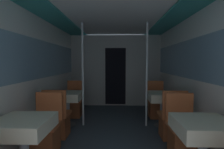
{
  "coord_description": "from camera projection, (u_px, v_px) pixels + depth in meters",
  "views": [
    {
      "loc": [
        0.06,
        -1.31,
        1.37
      ],
      "look_at": [
        -0.06,
        2.7,
        1.09
      ],
      "focal_mm": 28.0,
      "sensor_mm": 36.0,
      "label": 1
    }
  ],
  "objects": [
    {
      "name": "bulkhead_far",
      "position": [
        115.0,
        71.0,
        5.5
      ],
      "size": [
        2.78,
        0.09,
        2.21
      ],
      "color": "#A8A8A3",
      "rests_on": "ground_plane"
    },
    {
      "name": "ceiling_panel",
      "position": [
        114.0,
        12.0,
        3.04
      ],
      "size": [
        2.84,
        6.39,
        0.07
      ],
      "color": "white",
      "rests_on": "wall_left"
    },
    {
      "name": "chair_right_far_1",
      "position": [
        156.0,
        106.0,
        4.35
      ],
      "size": [
        0.42,
        0.42,
        0.89
      ],
      "rotation": [
        0.0,
        0.0,
        3.14
      ],
      "color": "brown",
      "rests_on": "ground_plane"
    },
    {
      "name": "wall_right",
      "position": [
        194.0,
        75.0,
        3.07
      ],
      "size": [
        0.05,
        6.39,
        2.21
      ],
      "color": "silver",
      "rests_on": "ground_plane"
    },
    {
      "name": "dining_table_right_0",
      "position": [
        203.0,
        131.0,
        1.96
      ],
      "size": [
        0.62,
        0.62,
        0.72
      ],
      "color": "#4C4C51",
      "rests_on": "ground_plane"
    },
    {
      "name": "support_pole_right_1",
      "position": [
        147.0,
        75.0,
        3.7
      ],
      "size": [
        0.04,
        0.04,
        2.21
      ],
      "color": "silver",
      "rests_on": "ground_plane"
    },
    {
      "name": "wall_left",
      "position": [
        36.0,
        74.0,
        3.16
      ],
      "size": [
        0.05,
        6.39,
        2.21
      ],
      "color": "silver",
      "rests_on": "ground_plane"
    },
    {
      "name": "dining_table_left_1",
      "position": [
        67.0,
        98.0,
        3.78
      ],
      "size": [
        0.62,
        0.62,
        0.72
      ],
      "color": "#4C4C51",
      "rests_on": "ground_plane"
    },
    {
      "name": "chair_left_far_0",
      "position": [
        46.0,
        134.0,
        2.66
      ],
      "size": [
        0.42,
        0.42,
        0.89
      ],
      "rotation": [
        0.0,
        0.0,
        3.14
      ],
      "color": "brown",
      "rests_on": "ground_plane"
    },
    {
      "name": "chair_right_far_0",
      "position": [
        183.0,
        136.0,
        2.59
      ],
      "size": [
        0.42,
        0.42,
        0.89
      ],
      "rotation": [
        0.0,
        0.0,
        3.14
      ],
      "color": "brown",
      "rests_on": "ground_plane"
    },
    {
      "name": "dining_table_right_1",
      "position": [
        163.0,
        98.0,
        3.72
      ],
      "size": [
        0.62,
        0.62,
        0.72
      ],
      "color": "#4C4C51",
      "rests_on": "ground_plane"
    },
    {
      "name": "dining_table_left_0",
      "position": [
        23.0,
        129.0,
        2.03
      ],
      "size": [
        0.62,
        0.62,
        0.72
      ],
      "color": "#4C4C51",
      "rests_on": "ground_plane"
    },
    {
      "name": "chair_right_near_1",
      "position": [
        171.0,
        123.0,
        3.14
      ],
      "size": [
        0.42,
        0.42,
        0.89
      ],
      "color": "brown",
      "rests_on": "ground_plane"
    },
    {
      "name": "chair_left_near_1",
      "position": [
        58.0,
        122.0,
        3.2
      ],
      "size": [
        0.42,
        0.42,
        0.89
      ],
      "color": "brown",
      "rests_on": "ground_plane"
    },
    {
      "name": "chair_left_far_1",
      "position": [
        74.0,
        105.0,
        4.41
      ],
      "size": [
        0.42,
        0.42,
        0.89
      ],
      "rotation": [
        0.0,
        0.0,
        3.14
      ],
      "color": "brown",
      "rests_on": "ground_plane"
    },
    {
      "name": "support_pole_left_1",
      "position": [
        83.0,
        75.0,
        3.74
      ],
      "size": [
        0.04,
        0.04,
        2.21
      ],
      "color": "silver",
      "rests_on": "ground_plane"
    }
  ]
}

